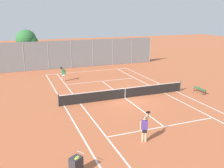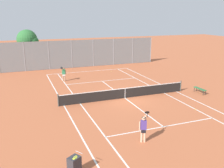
# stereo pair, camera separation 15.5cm
# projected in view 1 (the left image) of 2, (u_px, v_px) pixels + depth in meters

# --- Properties ---
(ground_plane) EXTENTS (120.00, 120.00, 0.00)m
(ground_plane) POSITION_uv_depth(u_px,v_px,m) (125.00, 98.00, 22.50)
(ground_plane) COLOR #B25B38
(court_line_markings) EXTENTS (11.10, 23.90, 0.01)m
(court_line_markings) POSITION_uv_depth(u_px,v_px,m) (125.00, 98.00, 22.50)
(court_line_markings) COLOR silver
(court_line_markings) RESTS_ON ground
(tennis_net) EXTENTS (12.00, 0.10, 1.07)m
(tennis_net) POSITION_uv_depth(u_px,v_px,m) (125.00, 93.00, 22.36)
(tennis_net) COLOR #474C47
(tennis_net) RESTS_ON ground
(ball_cart) EXTENTS (0.77, 0.73, 0.96)m
(ball_cart) POSITION_uv_depth(u_px,v_px,m) (76.00, 163.00, 11.67)
(ball_cart) COLOR #2D2D33
(ball_cart) RESTS_ON ground
(player_near_side) EXTENTS (0.84, 0.69, 1.77)m
(player_near_side) POSITION_uv_depth(u_px,v_px,m) (145.00, 127.00, 14.51)
(player_near_side) COLOR #D8A884
(player_near_side) RESTS_ON ground
(player_far_left) EXTENTS (0.68, 0.73, 1.77)m
(player_far_left) POSITION_uv_depth(u_px,v_px,m) (63.00, 73.00, 27.91)
(player_far_left) COLOR tan
(player_far_left) RESTS_ON ground
(loose_tennis_ball_0) EXTENTS (0.07, 0.07, 0.07)m
(loose_tennis_ball_0) POSITION_uv_depth(u_px,v_px,m) (196.00, 109.00, 19.81)
(loose_tennis_ball_0) COLOR #D1DB33
(loose_tennis_ball_0) RESTS_ON ground
(loose_tennis_ball_1) EXTENTS (0.07, 0.07, 0.07)m
(loose_tennis_ball_1) POSITION_uv_depth(u_px,v_px,m) (111.00, 72.00, 32.69)
(loose_tennis_ball_1) COLOR #D1DB33
(loose_tennis_ball_1) RESTS_ON ground
(courtside_bench) EXTENTS (0.36, 1.50, 0.47)m
(courtside_bench) POSITION_uv_depth(u_px,v_px,m) (200.00, 89.00, 23.86)
(courtside_bench) COLOR #2D6638
(courtside_bench) RESTS_ON ground
(back_fence) EXTENTS (22.08, 0.08, 3.89)m
(back_fence) POSITION_uv_depth(u_px,v_px,m) (82.00, 54.00, 35.40)
(back_fence) COLOR gray
(back_fence) RESTS_ON ground
(tree_behind_left) EXTENTS (3.04, 2.86, 5.28)m
(tree_behind_left) POSITION_uv_depth(u_px,v_px,m) (27.00, 41.00, 35.31)
(tree_behind_left) COLOR brown
(tree_behind_left) RESTS_ON ground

